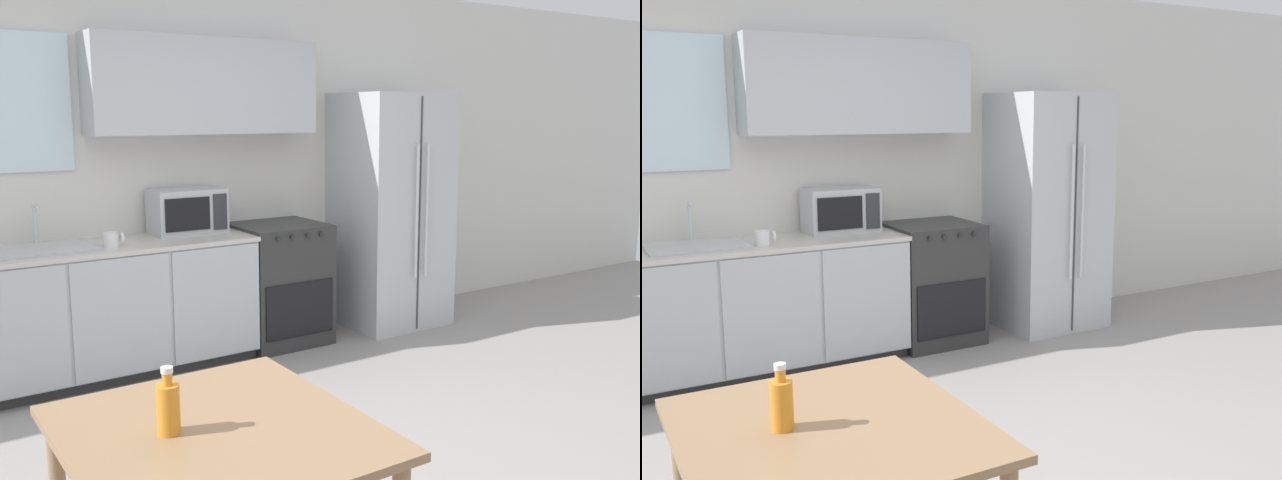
# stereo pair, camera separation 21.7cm
# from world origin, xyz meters

# --- Properties ---
(wall_back) EXTENTS (12.00, 0.38, 2.70)m
(wall_back) POSITION_xyz_m (0.06, 2.29, 1.44)
(wall_back) COLOR silver
(wall_back) RESTS_ON ground_plane
(kitchen_counter) EXTENTS (1.95, 0.62, 0.88)m
(kitchen_counter) POSITION_xyz_m (-0.31, 1.99, 0.45)
(kitchen_counter) COLOR #333333
(kitchen_counter) RESTS_ON ground_plane
(oven_range) EXTENTS (0.64, 0.62, 0.91)m
(oven_range) POSITION_xyz_m (0.98, 1.99, 0.45)
(oven_range) COLOR #2D2D2D
(oven_range) RESTS_ON ground_plane
(refrigerator) EXTENTS (0.80, 0.75, 1.87)m
(refrigerator) POSITION_xyz_m (1.99, 1.94, 0.94)
(refrigerator) COLOR silver
(refrigerator) RESTS_ON ground_plane
(kitchen_sink) EXTENTS (0.60, 0.45, 0.27)m
(kitchen_sink) POSITION_xyz_m (-0.70, 2.00, 0.90)
(kitchen_sink) COLOR #B7BABC
(kitchen_sink) RESTS_ON kitchen_counter
(microwave) EXTENTS (0.50, 0.31, 0.31)m
(microwave) POSITION_xyz_m (0.31, 2.11, 1.04)
(microwave) COLOR #B7BABC
(microwave) RESTS_ON kitchen_counter
(coffee_mug) EXTENTS (0.13, 0.09, 0.10)m
(coffee_mug) POSITION_xyz_m (-0.31, 1.86, 0.93)
(coffee_mug) COLOR white
(coffee_mug) RESTS_ON kitchen_counter
(dining_table) EXTENTS (0.92, 1.00, 0.74)m
(dining_table) POSITION_xyz_m (-0.75, -0.61, 0.63)
(dining_table) COLOR #997551
(dining_table) RESTS_ON ground_plane
(drink_bottle) EXTENTS (0.07, 0.07, 0.22)m
(drink_bottle) POSITION_xyz_m (-0.88, -0.57, 0.83)
(drink_bottle) COLOR orange
(drink_bottle) RESTS_ON dining_table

